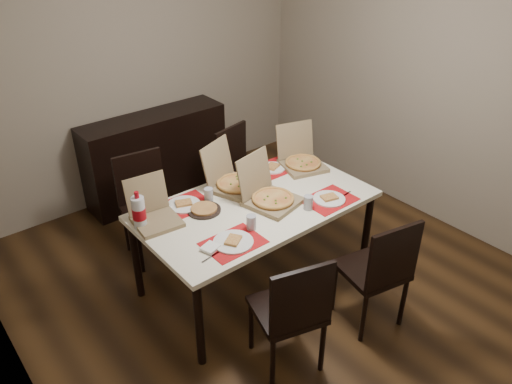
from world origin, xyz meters
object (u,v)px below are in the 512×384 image
pizza_box_center (270,196)px  soda_bottle (139,213)px  chair_near_right (379,269)px  chair_near_left (292,310)px  sideboard (156,156)px  dip_bowl (260,189)px  chair_far_left (146,202)px  chair_far_right (241,170)px  dining_table (256,211)px

pizza_box_center → soda_bottle: 0.98m
pizza_box_center → chair_near_right: bearing=-72.7°
pizza_box_center → soda_bottle: size_ratio=1.63×
chair_near_left → pizza_box_center: bearing=58.7°
sideboard → dip_bowl: size_ratio=14.28×
chair_far_left → soda_bottle: (-0.36, -0.65, 0.36)m
sideboard → chair_near_left: 2.65m
chair_near_left → dip_bowl: bearing=60.9°
sideboard → pizza_box_center: 1.85m
dip_bowl → chair_near_right: bearing=-78.8°
chair_near_left → soda_bottle: (-0.44, 1.12, 0.36)m
dip_bowl → soda_bottle: 1.00m
sideboard → chair_near_right: bearing=-84.3°
chair_far_right → dip_bowl: (-0.36, -0.73, 0.25)m
chair_near_left → chair_far_left: (-0.08, 1.77, 0.00)m
chair_near_right → dining_table: bearing=111.0°
dip_bowl → soda_bottle: soda_bottle is taller
dining_table → chair_near_right: size_ratio=1.94×
pizza_box_center → chair_far_right: bearing=65.2°
chair_far_right → dip_bowl: size_ratio=8.85×
sideboard → dining_table: sideboard is taller
pizza_box_center → dip_bowl: pizza_box_center is taller
chair_near_right → dip_bowl: 1.11m
soda_bottle → pizza_box_center: bearing=-19.4°
pizza_box_center → dining_table: bearing=146.6°
dining_table → pizza_box_center: 0.16m
chair_near_left → chair_far_right: bearing=62.1°
soda_bottle → dining_table: bearing=-17.8°
chair_far_right → soda_bottle: size_ratio=3.22×
sideboard → chair_far_right: bearing=-65.0°
chair_near_right → pizza_box_center: (-0.27, 0.88, 0.30)m
dining_table → soda_bottle: bearing=162.2°
chair_near_left → chair_far_right: (0.90, 1.70, 0.00)m
soda_bottle → dip_bowl: bearing=-8.2°
chair_far_left → pizza_box_center: 1.16m
chair_near_left → sideboard: bearing=79.5°
chair_far_right → chair_far_left: bearing=176.4°
sideboard → chair_far_left: 1.01m
chair_far_right → chair_near_right: bearing=-94.8°
sideboard → chair_far_right: 1.00m
chair_far_left → dip_bowl: 1.04m
dining_table → soda_bottle: size_ratio=6.23×
chair_far_left → dip_bowl: (0.62, -0.79, 0.25)m
chair_near_right → pizza_box_center: 0.97m
chair_near_right → chair_far_right: bearing=85.2°
sideboard → dining_table: (-0.09, -1.76, 0.23)m
chair_far_left → soda_bottle: soda_bottle is taller
chair_far_left → pizza_box_center: bearing=-60.1°
dining_table → chair_far_left: (-0.47, 0.92, -0.17)m
chair_near_left → dip_bowl: chair_near_left is taller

